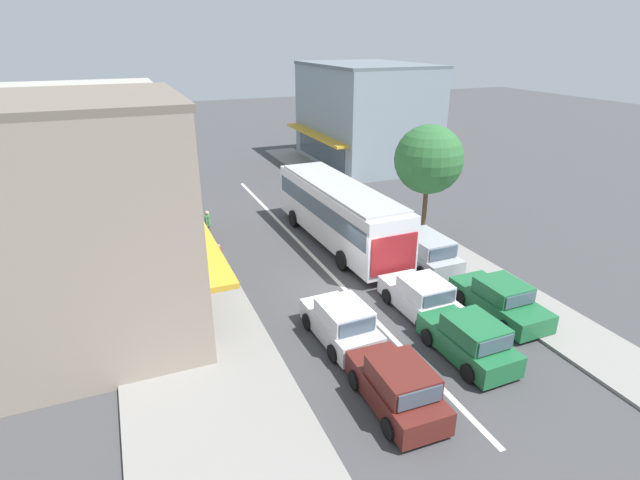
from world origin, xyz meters
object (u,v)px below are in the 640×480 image
at_px(sedan_adjacent_lane_lead, 423,299).
at_px(parked_wagon_kerb_second, 423,251).
at_px(city_bus, 339,210).
at_px(street_tree_right, 429,160).
at_px(parked_sedan_kerb_front, 500,300).
at_px(pedestrian_with_handbag_near, 192,210).
at_px(pedestrian_far_walker, 208,224).
at_px(hatchback_adjacent_lane_trail, 341,323).
at_px(traffic_light_downstreet, 178,146).
at_px(pedestrian_browsing_midblock, 219,259).
at_px(hatchback_behind_bus_mid, 469,340).
at_px(hatchback_behind_bus_near, 397,387).

height_order(sedan_adjacent_lane_lead, parked_wagon_kerb_second, parked_wagon_kerb_second).
relative_size(city_bus, parked_wagon_kerb_second, 2.41).
distance_m(parked_wagon_kerb_second, street_tree_right, 4.67).
height_order(parked_sedan_kerb_front, street_tree_right, street_tree_right).
relative_size(pedestrian_with_handbag_near, pedestrian_far_walker, 1.00).
xyz_separation_m(sedan_adjacent_lane_lead, hatchback_adjacent_lane_trail, (-3.77, -0.45, 0.05)).
relative_size(parked_wagon_kerb_second, traffic_light_downstreet, 1.08).
height_order(city_bus, parked_sedan_kerb_front, city_bus).
distance_m(parked_sedan_kerb_front, pedestrian_far_walker, 14.99).
bearing_deg(parked_sedan_kerb_front, pedestrian_browsing_midblock, 142.85).
bearing_deg(pedestrian_browsing_midblock, pedestrian_with_handbag_near, 90.20).
bearing_deg(pedestrian_far_walker, hatchback_adjacent_lane_trail, -76.68).
distance_m(hatchback_adjacent_lane_trail, hatchback_behind_bus_mid, 4.44).
xyz_separation_m(traffic_light_downstreet, pedestrian_browsing_midblock, (-0.74, -16.86, -1.79)).
distance_m(sedan_adjacent_lane_lead, pedestrian_far_walker, 12.43).
height_order(city_bus, hatchback_behind_bus_mid, city_bus).
distance_m(hatchback_behind_bus_near, street_tree_right, 13.56).
bearing_deg(hatchback_behind_bus_near, pedestrian_far_walker, 100.19).
xyz_separation_m(city_bus, pedestrian_with_handbag_near, (-6.74, 5.32, -0.81)).
xyz_separation_m(hatchback_behind_bus_mid, parked_sedan_kerb_front, (2.92, 1.85, -0.05)).
height_order(pedestrian_browsing_midblock, pedestrian_far_walker, same).
distance_m(hatchback_adjacent_lane_trail, street_tree_right, 10.93).
bearing_deg(pedestrian_browsing_midblock, hatchback_behind_bus_mid, -53.95).
bearing_deg(street_tree_right, traffic_light_downstreet, 121.24).
xyz_separation_m(sedan_adjacent_lane_lead, street_tree_right, (4.04, 6.18, 3.86)).
relative_size(hatchback_adjacent_lane_trail, hatchback_behind_bus_near, 1.00).
height_order(street_tree_right, pedestrian_browsing_midblock, street_tree_right).
xyz_separation_m(hatchback_behind_bus_near, parked_sedan_kerb_front, (6.43, 3.02, -0.05)).
distance_m(street_tree_right, pedestrian_browsing_midblock, 11.37).
distance_m(hatchback_adjacent_lane_trail, hatchback_behind_bus_near, 3.82).
relative_size(city_bus, hatchback_behind_bus_near, 2.92).
xyz_separation_m(hatchback_behind_bus_mid, street_tree_right, (4.24, 9.27, 3.81)).
xyz_separation_m(hatchback_adjacent_lane_trail, hatchback_behind_bus_near, (0.05, -3.82, 0.00)).
xyz_separation_m(sedan_adjacent_lane_lead, pedestrian_browsing_midblock, (-6.79, 5.97, 0.40)).
xyz_separation_m(hatchback_adjacent_lane_trail, pedestrian_with_handbag_near, (-3.05, 13.62, 0.36)).
bearing_deg(street_tree_right, city_bus, 157.92).
bearing_deg(city_bus, street_tree_right, -22.08).
distance_m(traffic_light_downstreet, street_tree_right, 19.54).
height_order(parked_sedan_kerb_front, parked_wagon_kerb_second, parked_wagon_kerb_second).
bearing_deg(city_bus, hatchback_behind_bus_near, -106.71).
distance_m(pedestrian_with_handbag_near, pedestrian_far_walker, 2.55).
height_order(hatchback_behind_bus_mid, parked_wagon_kerb_second, parked_wagon_kerb_second).
bearing_deg(sedan_adjacent_lane_lead, hatchback_behind_bus_near, -131.06).
bearing_deg(street_tree_right, sedan_adjacent_lane_lead, -123.17).
distance_m(sedan_adjacent_lane_lead, traffic_light_downstreet, 23.72).
relative_size(hatchback_behind_bus_near, parked_wagon_kerb_second, 0.83).
bearing_deg(pedestrian_with_handbag_near, traffic_light_downstreet, 85.49).
distance_m(hatchback_behind_bus_mid, pedestrian_with_handbag_near, 17.55).
height_order(hatchback_behind_bus_mid, pedestrian_browsing_midblock, pedestrian_browsing_midblock).
xyz_separation_m(hatchback_behind_bus_near, hatchback_behind_bus_mid, (3.51, 1.18, 0.00)).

